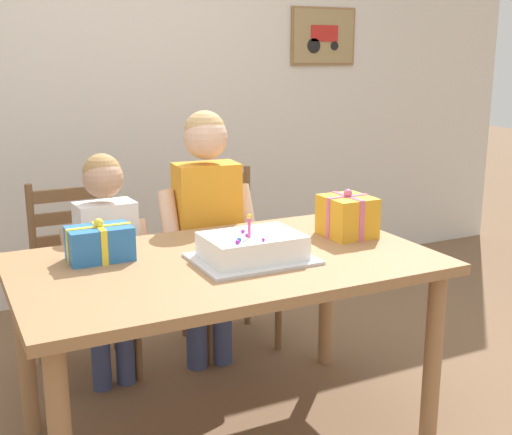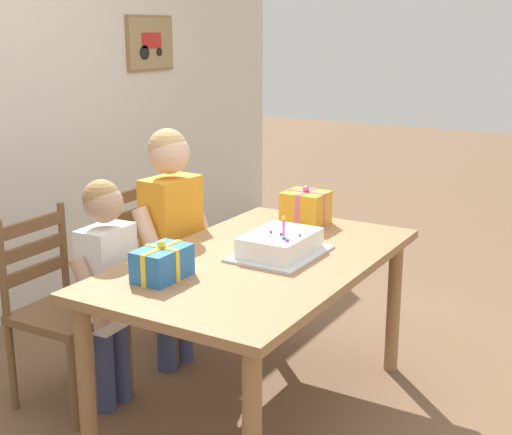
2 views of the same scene
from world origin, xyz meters
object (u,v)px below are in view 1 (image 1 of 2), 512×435
at_px(birthday_cake, 252,248).
at_px(gift_box_red_large, 100,243).
at_px(chair_left, 82,278).
at_px(gift_box_beside_cake, 347,216).
at_px(chair_right, 226,257).
at_px(dining_table, 226,282).
at_px(child_younger, 107,250).
at_px(child_older, 207,216).

distance_m(birthday_cake, gift_box_red_large, 0.58).
bearing_deg(chair_left, gift_box_beside_cake, -38.50).
bearing_deg(chair_right, dining_table, -113.93).
bearing_deg(dining_table, chair_left, 113.96).
height_order(chair_right, child_younger, child_younger).
xyz_separation_m(gift_box_red_large, child_older, (0.61, 0.41, -0.05)).
bearing_deg(child_younger, child_older, -0.04).
distance_m(chair_left, child_older, 0.68).
bearing_deg(chair_left, chair_right, 0.00).
xyz_separation_m(chair_left, child_older, (0.56, -0.24, 0.30)).
xyz_separation_m(birthday_cake, gift_box_red_large, (-0.51, 0.26, 0.02)).
height_order(chair_left, child_older, child_older).
bearing_deg(dining_table, gift_box_red_large, 154.71).
relative_size(birthday_cake, gift_box_beside_cake, 2.01).
relative_size(dining_table, gift_box_beside_cake, 7.24).
height_order(gift_box_red_large, chair_right, chair_right).
relative_size(gift_box_beside_cake, chair_left, 0.24).
height_order(chair_left, child_younger, child_younger).
distance_m(dining_table, chair_left, 0.95).
relative_size(birthday_cake, child_older, 0.35).
distance_m(birthday_cake, chair_left, 1.08).
bearing_deg(child_younger, gift_box_red_large, -106.57).
relative_size(gift_box_beside_cake, child_younger, 0.20).
height_order(chair_left, chair_right, same).
xyz_separation_m(chair_right, child_older, (-0.20, -0.24, 0.30)).
bearing_deg(child_older, gift_box_red_large, -145.76).
xyz_separation_m(chair_right, child_younger, (-0.69, -0.24, 0.20)).
relative_size(birthday_cake, chair_right, 0.48).
distance_m(dining_table, birthday_cake, 0.17).
distance_m(dining_table, child_younger, 0.69).
relative_size(dining_table, child_younger, 1.44).
relative_size(gift_box_red_large, child_younger, 0.22).
relative_size(birthday_cake, chair_left, 0.48).
height_order(gift_box_beside_cake, child_younger, child_younger).
distance_m(chair_left, child_younger, 0.32).
bearing_deg(gift_box_red_large, child_older, 34.24).
distance_m(gift_box_red_large, child_younger, 0.46).
height_order(dining_table, gift_box_red_large, gift_box_red_large).
bearing_deg(chair_right, chair_left, -180.00).
distance_m(chair_right, child_older, 0.43).
bearing_deg(gift_box_red_large, gift_box_beside_cake, -7.17).
xyz_separation_m(dining_table, chair_left, (-0.38, 0.85, -0.19)).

